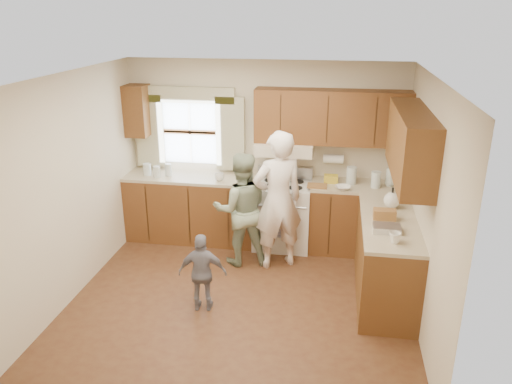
% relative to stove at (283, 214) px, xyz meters
% --- Properties ---
extents(room, '(3.80, 3.80, 3.80)m').
position_rel_stove_xyz_m(room, '(-0.30, -1.44, 0.78)').
color(room, '#4A2617').
rests_on(room, ground).
extents(kitchen_fixtures, '(3.80, 2.25, 2.15)m').
position_rel_stove_xyz_m(kitchen_fixtures, '(0.31, -0.36, 0.37)').
color(kitchen_fixtures, '#4A2610').
rests_on(kitchen_fixtures, ground).
extents(stove, '(0.76, 0.67, 1.07)m').
position_rel_stove_xyz_m(stove, '(0.00, 0.00, 0.00)').
color(stove, silver).
rests_on(stove, ground).
extents(woman_left, '(0.77, 0.67, 1.77)m').
position_rel_stove_xyz_m(woman_left, '(-0.00, -0.59, 0.42)').
color(woman_left, white).
rests_on(woman_left, ground).
extents(woman_right, '(0.84, 0.73, 1.47)m').
position_rel_stove_xyz_m(woman_right, '(-0.46, -0.59, 0.27)').
color(woman_right, '#224025').
rests_on(woman_right, ground).
extents(child, '(0.54, 0.27, 0.89)m').
position_rel_stove_xyz_m(child, '(-0.67, -1.73, -0.02)').
color(child, gray).
rests_on(child, ground).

